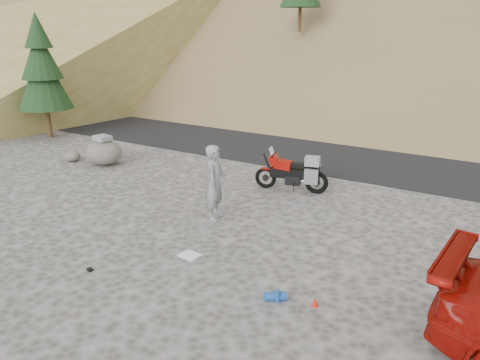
% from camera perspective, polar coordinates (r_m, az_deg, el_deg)
% --- Properties ---
extents(ground, '(140.00, 140.00, 0.00)m').
position_cam_1_polar(ground, '(10.87, -5.19, -6.47)').
color(ground, '#43413E').
rests_on(ground, ground).
extents(road, '(120.00, 7.00, 0.05)m').
position_cam_1_polar(road, '(18.46, 11.59, 3.80)').
color(road, black).
rests_on(road, ground).
extents(conifer_verge, '(2.20, 2.20, 5.04)m').
position_cam_1_polar(conifer_verge, '(21.04, -23.03, 12.51)').
color(conifer_verge, '#3D2A16').
rests_on(conifer_verge, ground).
extents(motorcycle, '(2.10, 0.92, 1.27)m').
position_cam_1_polar(motorcycle, '(13.39, 6.68, 0.86)').
color(motorcycle, black).
rests_on(motorcycle, ground).
extents(man, '(0.60, 0.77, 1.86)m').
position_cam_1_polar(man, '(11.65, -2.94, -4.64)').
color(man, gray).
rests_on(man, ground).
extents(boulder, '(1.63, 1.53, 1.03)m').
position_cam_1_polar(boulder, '(16.55, -16.27, 3.33)').
color(boulder, '#5A534D').
rests_on(boulder, ground).
extents(small_rock, '(0.76, 0.73, 0.36)m').
position_cam_1_polar(small_rock, '(17.38, -19.76, 2.76)').
color(small_rock, '#5A534D').
rests_on(small_rock, ground).
extents(gear_white_cloth, '(0.44, 0.40, 0.01)m').
position_cam_1_polar(gear_white_cloth, '(9.90, -6.15, -9.10)').
color(gear_white_cloth, white).
rests_on(gear_white_cloth, ground).
extents(gear_blue_mat, '(0.41, 0.36, 0.16)m').
position_cam_1_polar(gear_blue_mat, '(8.40, 4.38, -13.95)').
color(gear_blue_mat, '#194A99').
rests_on(gear_blue_mat, ground).
extents(gear_bottle, '(0.08, 0.08, 0.23)m').
position_cam_1_polar(gear_bottle, '(8.34, 4.62, -13.95)').
color(gear_bottle, '#194A99').
rests_on(gear_bottle, ground).
extents(gear_funnel, '(0.16, 0.16, 0.16)m').
position_cam_1_polar(gear_funnel, '(8.32, 9.12, -14.47)').
color(gear_funnel, red).
rests_on(gear_funnel, ground).
extents(gear_glove_a, '(0.15, 0.12, 0.04)m').
position_cam_1_polar(gear_glove_a, '(9.74, -17.82, -10.36)').
color(gear_glove_a, black).
rests_on(gear_glove_a, ground).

